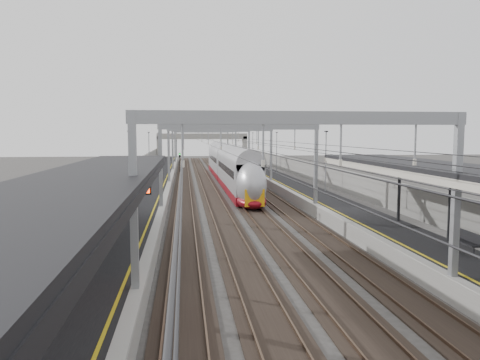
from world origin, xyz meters
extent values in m
plane|color=#383533|center=(0.00, 0.00, 0.00)|extent=(260.00, 260.00, 0.00)
cube|color=black|center=(-8.00, 45.00, 0.50)|extent=(4.00, 120.00, 1.00)
cube|color=black|center=(8.00, 45.00, 0.50)|extent=(4.00, 120.00, 1.00)
cube|color=black|center=(-4.50, 45.00, 0.04)|extent=(2.40, 140.00, 0.08)
cube|color=brown|center=(-5.22, 45.00, 0.13)|extent=(0.07, 140.00, 0.14)
cube|color=brown|center=(-3.78, 45.00, 0.13)|extent=(0.07, 140.00, 0.14)
cube|color=black|center=(-1.50, 45.00, 0.04)|extent=(2.40, 140.00, 0.08)
cube|color=brown|center=(-2.22, 45.00, 0.13)|extent=(0.07, 140.00, 0.14)
cube|color=brown|center=(-0.78, 45.00, 0.13)|extent=(0.07, 140.00, 0.14)
cube|color=black|center=(1.50, 45.00, 0.04)|extent=(2.40, 140.00, 0.08)
cube|color=brown|center=(0.78, 45.00, 0.13)|extent=(0.07, 140.00, 0.14)
cube|color=brown|center=(2.22, 45.00, 0.13)|extent=(0.07, 140.00, 0.14)
cube|color=black|center=(4.50, 45.00, 0.04)|extent=(2.40, 140.00, 0.08)
cube|color=brown|center=(3.78, 45.00, 0.13)|extent=(0.07, 140.00, 0.14)
cube|color=brown|center=(5.22, 45.00, 0.13)|extent=(0.07, 140.00, 0.14)
cube|color=gray|center=(-6.30, 2.00, 4.30)|extent=(0.28, 0.28, 6.60)
cube|color=gray|center=(6.30, 2.00, 4.30)|extent=(0.28, 0.28, 6.60)
cube|color=gray|center=(0.00, 2.00, 7.35)|extent=(13.00, 0.25, 0.50)
cube|color=gray|center=(-6.30, 22.00, 4.30)|extent=(0.28, 0.28, 6.60)
cube|color=gray|center=(6.30, 22.00, 4.30)|extent=(0.28, 0.28, 6.60)
cube|color=gray|center=(0.00, 22.00, 7.35)|extent=(13.00, 0.25, 0.50)
cube|color=gray|center=(-6.30, 42.00, 4.30)|extent=(0.28, 0.28, 6.60)
cube|color=gray|center=(6.30, 42.00, 4.30)|extent=(0.28, 0.28, 6.60)
cube|color=gray|center=(0.00, 42.00, 7.35)|extent=(13.00, 0.25, 0.50)
cube|color=gray|center=(-6.30, 62.00, 4.30)|extent=(0.28, 0.28, 6.60)
cube|color=gray|center=(6.30, 62.00, 4.30)|extent=(0.28, 0.28, 6.60)
cube|color=gray|center=(0.00, 62.00, 7.35)|extent=(13.00, 0.25, 0.50)
cube|color=gray|center=(-6.30, 82.00, 4.30)|extent=(0.28, 0.28, 6.60)
cube|color=gray|center=(6.30, 82.00, 4.30)|extent=(0.28, 0.28, 6.60)
cube|color=gray|center=(0.00, 82.00, 7.35)|extent=(13.00, 0.25, 0.50)
cube|color=gray|center=(-6.30, 100.00, 4.30)|extent=(0.28, 0.28, 6.60)
cube|color=gray|center=(6.30, 100.00, 4.30)|extent=(0.28, 0.28, 6.60)
cube|color=gray|center=(0.00, 100.00, 7.35)|extent=(13.00, 0.25, 0.50)
cylinder|color=#262628|center=(-4.50, 50.00, 5.50)|extent=(0.03, 140.00, 0.03)
cylinder|color=#262628|center=(-1.50, 50.00, 5.50)|extent=(0.03, 140.00, 0.03)
cylinder|color=#262628|center=(1.50, 50.00, 5.50)|extent=(0.03, 140.00, 0.03)
cylinder|color=#262628|center=(4.50, 50.00, 5.50)|extent=(0.03, 140.00, 0.03)
cube|color=black|center=(-8.00, 3.00, 5.12)|extent=(4.40, 30.00, 0.24)
cylinder|color=black|center=(-9.70, 2.00, 3.00)|extent=(0.20, 0.20, 4.00)
cylinder|color=black|center=(-9.70, 14.00, 3.00)|extent=(0.20, 0.20, 4.00)
cube|color=black|center=(-6.60, 4.00, 4.55)|extent=(1.60, 0.15, 0.55)
cube|color=#FF2F05|center=(-6.60, 3.92, 4.55)|extent=(1.50, 0.02, 0.42)
cylinder|color=black|center=(9.70, 14.00, 3.00)|extent=(0.20, 0.20, 4.00)
cube|color=gray|center=(0.00, 100.00, 6.20)|extent=(22.00, 2.20, 1.40)
cube|color=gray|center=(-10.50, 100.00, 3.10)|extent=(1.00, 2.20, 6.20)
cube|color=gray|center=(10.50, 100.00, 3.10)|extent=(1.00, 2.20, 6.20)
cube|color=gray|center=(-11.20, 45.00, 1.60)|extent=(0.30, 120.00, 3.20)
cube|color=gray|center=(11.20, 45.00, 1.60)|extent=(0.30, 120.00, 3.20)
cube|color=maroon|center=(1.50, 37.71, 0.60)|extent=(2.71, 23.06, 0.80)
cube|color=#A3A3A8|center=(1.50, 37.71, 2.51)|extent=(2.71, 23.06, 3.01)
cube|color=black|center=(1.50, 29.64, 0.28)|extent=(2.01, 2.41, 0.50)
cube|color=maroon|center=(1.50, 61.18, 0.60)|extent=(2.71, 23.06, 0.80)
cube|color=#A3A3A8|center=(1.50, 61.18, 2.51)|extent=(2.71, 23.06, 3.01)
cube|color=black|center=(1.50, 53.11, 0.28)|extent=(2.01, 2.41, 0.50)
ellipsoid|color=#A3A3A8|center=(1.50, 25.98, 2.21)|extent=(2.71, 5.21, 4.21)
cube|color=#EEA10C|center=(1.50, 23.83, 1.30)|extent=(1.70, 0.12, 1.50)
cube|color=black|center=(1.50, 24.28, 2.81)|extent=(1.60, 0.58, 0.94)
cube|color=black|center=(9.11, 5.61, 1.49)|extent=(0.53, 1.97, 0.07)
cube|color=black|center=(9.34, 5.61, 1.74)|extent=(0.11, 1.96, 0.54)
cylinder|color=black|center=(9.09, 4.85, 1.23)|extent=(0.06, 0.06, 0.46)
cylinder|color=black|center=(9.12, 6.38, 1.23)|extent=(0.06, 0.06, 0.46)
cylinder|color=black|center=(-5.20, 66.70, 1.50)|extent=(0.12, 0.12, 3.00)
cube|color=black|center=(-5.20, 66.70, 3.10)|extent=(0.32, 0.22, 0.75)
sphere|color=#0CE526|center=(-5.20, 66.57, 3.25)|extent=(0.16, 0.16, 0.16)
cylinder|color=black|center=(3.20, 66.02, 1.50)|extent=(0.12, 0.12, 3.00)
cube|color=black|center=(3.20, 66.02, 3.10)|extent=(0.32, 0.22, 0.75)
sphere|color=red|center=(3.20, 65.89, 3.25)|extent=(0.16, 0.16, 0.16)
cylinder|color=black|center=(5.40, 75.55, 1.50)|extent=(0.12, 0.12, 3.00)
cube|color=black|center=(5.40, 75.55, 3.10)|extent=(0.32, 0.22, 0.75)
sphere|color=red|center=(5.40, 75.42, 3.25)|extent=(0.16, 0.16, 0.16)
camera|label=1|loc=(-4.44, -15.28, 6.74)|focal=35.00mm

